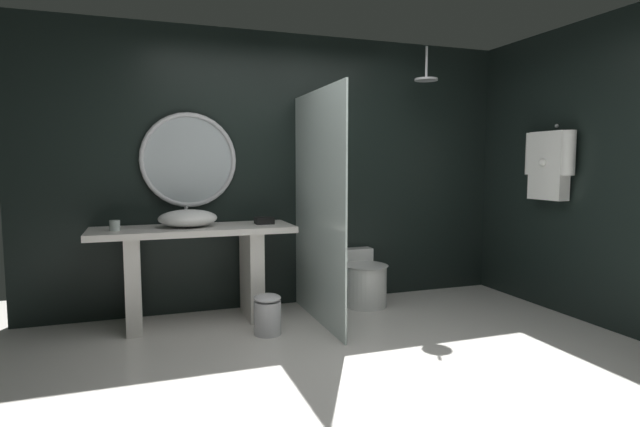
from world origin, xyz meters
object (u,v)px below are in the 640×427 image
at_px(tumbler_cup, 115,226).
at_px(tissue_box, 264,221).
at_px(toilet, 363,280).
at_px(vessel_sink, 188,218).
at_px(rain_shower_head, 426,77).
at_px(round_wall_mirror, 189,160).
at_px(waste_bin, 268,314).
at_px(hanging_bathrobe, 549,162).

relative_size(tumbler_cup, tissue_box, 0.54).
relative_size(tissue_box, toilet, 0.26).
xyz_separation_m(tissue_box, toilet, (0.98, 0.02, -0.62)).
height_order(vessel_sink, rain_shower_head, rain_shower_head).
bearing_deg(round_wall_mirror, rain_shower_head, -7.77).
xyz_separation_m(vessel_sink, toilet, (1.65, 0.03, -0.67)).
bearing_deg(round_wall_mirror, toilet, -8.63).
xyz_separation_m(round_wall_mirror, waste_bin, (0.52, -0.79, -1.24)).
distance_m(vessel_sink, waste_bin, 1.07).
bearing_deg(rain_shower_head, hanging_bathrobe, -38.05).
height_order(vessel_sink, waste_bin, vessel_sink).
relative_size(toilet, waste_bin, 1.84).
relative_size(vessel_sink, hanging_bathrobe, 0.71).
xyz_separation_m(tumbler_cup, rain_shower_head, (2.85, 0.03, 1.33)).
relative_size(round_wall_mirror, toilet, 1.39).
bearing_deg(hanging_bathrobe, waste_bin, 175.48).
bearing_deg(vessel_sink, tissue_box, 0.58).
distance_m(vessel_sink, tissue_box, 0.67).
bearing_deg(toilet, vessel_sink, -178.92).
height_order(tumbler_cup, toilet, tumbler_cup).
bearing_deg(toilet, waste_bin, -153.19).
distance_m(tissue_box, toilet, 1.17).
distance_m(vessel_sink, round_wall_mirror, 0.57).
distance_m(round_wall_mirror, rain_shower_head, 2.39).
xyz_separation_m(round_wall_mirror, rain_shower_head, (2.23, -0.30, 0.80)).
height_order(vessel_sink, toilet, vessel_sink).
height_order(tissue_box, waste_bin, tissue_box).
bearing_deg(round_wall_mirror, vessel_sink, -99.12).
bearing_deg(vessel_sink, waste_bin, -42.70).
bearing_deg(tumbler_cup, rain_shower_head, 0.60).
height_order(round_wall_mirror, rain_shower_head, rain_shower_head).
relative_size(vessel_sink, waste_bin, 1.49).
height_order(rain_shower_head, hanging_bathrobe, rain_shower_head).
xyz_separation_m(vessel_sink, waste_bin, (0.56, -0.52, -0.74)).
bearing_deg(hanging_bathrobe, rain_shower_head, 141.95).
bearing_deg(toilet, tissue_box, -178.58).
distance_m(rain_shower_head, toilet, 2.07).
height_order(tumbler_cup, rain_shower_head, rain_shower_head).
bearing_deg(hanging_bathrobe, toilet, 153.49).
relative_size(tumbler_cup, rain_shower_head, 0.26).
bearing_deg(tumbler_cup, waste_bin, -21.91).
relative_size(rain_shower_head, toilet, 0.53).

